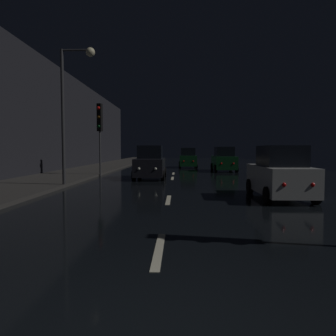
% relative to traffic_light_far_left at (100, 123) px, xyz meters
% --- Properties ---
extents(ground, '(27.16, 84.00, 0.02)m').
position_rel_traffic_light_far_left_xyz_m(ground, '(5.08, 5.19, -3.68)').
color(ground, black).
extents(sidewalk_left, '(4.40, 84.00, 0.15)m').
position_rel_traffic_light_far_left_xyz_m(sidewalk_left, '(-2.30, 5.19, -3.60)').
color(sidewalk_left, '#33302D').
rests_on(sidewalk_left, ground).
extents(building_facade_left, '(0.80, 63.00, 8.75)m').
position_rel_traffic_light_far_left_xyz_m(building_facade_left, '(-4.90, 1.69, 0.70)').
color(building_facade_left, black).
rests_on(building_facade_left, ground).
extents(lane_centerline, '(0.16, 20.98, 0.01)m').
position_rel_traffic_light_far_left_xyz_m(lane_centerline, '(5.08, -6.45, -3.66)').
color(lane_centerline, beige).
rests_on(lane_centerline, ground).
extents(traffic_light_far_left, '(0.36, 0.48, 5.03)m').
position_rel_traffic_light_far_left_xyz_m(traffic_light_far_left, '(0.00, 0.00, 0.00)').
color(traffic_light_far_left, '#38383A').
rests_on(traffic_light_far_left, ground).
extents(streetlamp_overhead, '(1.70, 0.44, 6.78)m').
position_rel_traffic_light_far_left_xyz_m(streetlamp_overhead, '(0.28, -6.57, 0.86)').
color(streetlamp_overhead, '#2D2D30').
rests_on(streetlamp_overhead, ground).
extents(car_approaching_headlights, '(1.94, 4.20, 2.11)m').
position_rel_traffic_light_far_left_xyz_m(car_approaching_headlights, '(3.66, -1.70, -2.70)').
color(car_approaching_headlights, black).
rests_on(car_approaching_headlights, ground).
extents(car_distant_taillights, '(1.85, 4.01, 2.02)m').
position_rel_traffic_light_far_left_xyz_m(car_distant_taillights, '(6.45, 10.72, -2.75)').
color(car_distant_taillights, '#0F3819').
rests_on(car_distant_taillights, ground).
extents(car_parked_right_near, '(1.85, 4.01, 2.02)m').
position_rel_traffic_light_far_left_xyz_m(car_parked_right_near, '(9.37, -9.75, -2.75)').
color(car_parked_right_near, silver).
rests_on(car_parked_right_near, ground).
extents(car_parked_right_far, '(1.92, 4.15, 2.09)m').
position_rel_traffic_light_far_left_xyz_m(car_parked_right_far, '(9.37, 5.35, -2.72)').
color(car_parked_right_far, '#0F3819').
rests_on(car_parked_right_far, ground).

